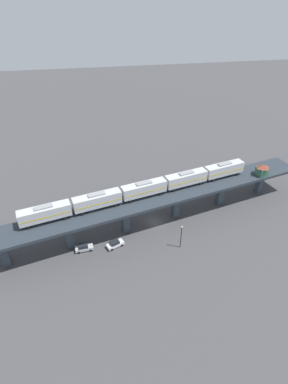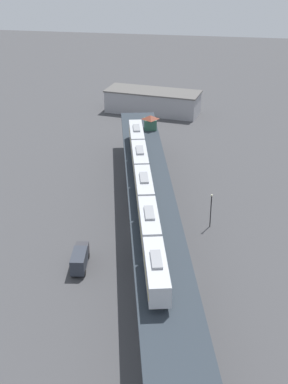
{
  "view_description": "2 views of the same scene",
  "coord_description": "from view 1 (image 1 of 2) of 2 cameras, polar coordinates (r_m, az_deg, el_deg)",
  "views": [
    {
      "loc": [
        62.62,
        -15.05,
        54.31
      ],
      "look_at": [
        -0.79,
        -2.82,
        9.98
      ],
      "focal_mm": 28.0,
      "sensor_mm": 36.0,
      "label": 1
    },
    {
      "loc": [
        12.51,
        -85.16,
        51.85
      ],
      "look_at": [
        -0.79,
        -2.82,
        9.98
      ],
      "focal_mm": 50.0,
      "sensor_mm": 36.0,
      "label": 2
    }
  ],
  "objects": [
    {
      "name": "ground_plane",
      "position": [
        84.25,
        1.99,
        -5.7
      ],
      "size": [
        400.0,
        400.0,
        0.0
      ],
      "primitive_type": "plane",
      "color": "#424244"
    },
    {
      "name": "elevated_viaduct",
      "position": [
        79.7,
        1.97,
        -1.75
      ],
      "size": [
        28.64,
        91.57,
        8.48
      ],
      "color": "#283039",
      "rests_on": "ground"
    },
    {
      "name": "subway_train",
      "position": [
        77.75,
        0.0,
        0.63
      ],
      "size": [
        16.6,
        61.46,
        4.45
      ],
      "color": "silver",
      "rests_on": "elevated_viaduct"
    },
    {
      "name": "signal_hut",
      "position": [
        94.09,
        21.59,
        3.96
      ],
      "size": [
        3.86,
        3.86,
        3.4
      ],
      "color": "#33604C",
      "rests_on": "elevated_viaduct"
    },
    {
      "name": "street_car_white",
      "position": [
        76.76,
        -5.54,
        -9.8
      ],
      "size": [
        3.29,
        4.75,
        1.89
      ],
      "color": "silver",
      "rests_on": "ground"
    },
    {
      "name": "street_car_silver",
      "position": [
        76.97,
        -11.36,
        -10.31
      ],
      "size": [
        2.2,
        4.52,
        1.89
      ],
      "color": "#B7BABF",
      "rests_on": "ground"
    },
    {
      "name": "delivery_truck",
      "position": [
        89.73,
        -7.45,
        -1.72
      ],
      "size": [
        3.11,
        7.42,
        3.2
      ],
      "color": "#333338",
      "rests_on": "ground"
    },
    {
      "name": "street_lamp",
      "position": [
        74.65,
        7.1,
        -8.13
      ],
      "size": [
        0.44,
        0.44,
        6.94
      ],
      "color": "black",
      "rests_on": "ground"
    }
  ]
}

